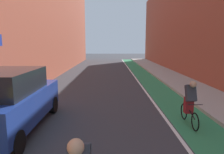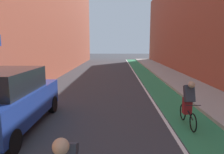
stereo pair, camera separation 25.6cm
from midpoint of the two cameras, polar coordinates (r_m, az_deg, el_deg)
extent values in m
plane|color=#38383D|center=(14.60, -1.89, -1.89)|extent=(94.80, 94.80, 0.00)
cube|color=#2D8451|center=(16.81, 9.38, -0.55)|extent=(1.60, 43.09, 0.00)
cube|color=white|center=(16.68, 6.33, -0.56)|extent=(0.12, 43.09, 0.00)
cube|color=#A8A59E|center=(17.27, 16.18, -0.30)|extent=(2.55, 43.09, 0.14)
cube|color=#9E4C38|center=(17.66, -21.94, 16.46)|extent=(3.00, 43.09, 10.48)
cube|color=#9E4C38|center=(19.90, 22.25, 15.03)|extent=(2.40, 39.09, 10.13)
cube|color=navy|center=(7.56, -27.12, -7.05)|extent=(1.96, 4.41, 0.95)
cube|color=black|center=(7.20, -28.36, -1.37)|extent=(1.72, 2.64, 0.75)
cylinder|color=black|center=(9.49, -27.26, -6.88)|extent=(0.22, 0.66, 0.66)
cylinder|color=black|center=(8.83, -16.80, -7.39)|extent=(0.22, 0.66, 0.66)
cylinder|color=black|center=(5.94, -26.19, -16.18)|extent=(0.22, 0.66, 0.66)
sphere|color=tan|center=(2.80, -12.77, -18.46)|extent=(0.22, 0.22, 0.22)
torus|color=black|center=(7.24, 21.09, -11.54)|extent=(0.04, 0.60, 0.60)
torus|color=black|center=(8.17, 18.43, -9.03)|extent=(0.04, 0.60, 0.60)
cylinder|color=black|center=(7.63, 19.76, -8.65)|extent=(0.04, 0.96, 0.33)
cylinder|color=black|center=(7.77, 19.34, -7.69)|extent=(0.04, 0.12, 0.55)
cylinder|color=black|center=(7.14, 21.12, -7.18)|extent=(0.48, 0.03, 0.02)
cube|color=maroon|center=(7.68, 19.56, -7.35)|extent=(0.28, 0.24, 0.56)
cube|color=#333842|center=(7.45, 20.08, -4.23)|extent=(0.32, 0.40, 0.60)
sphere|color=tan|center=(7.24, 20.64, -1.89)|extent=(0.22, 0.22, 0.22)
camera|label=1|loc=(0.13, -90.75, -0.12)|focal=32.98mm
camera|label=2|loc=(0.13, 89.25, 0.12)|focal=32.98mm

